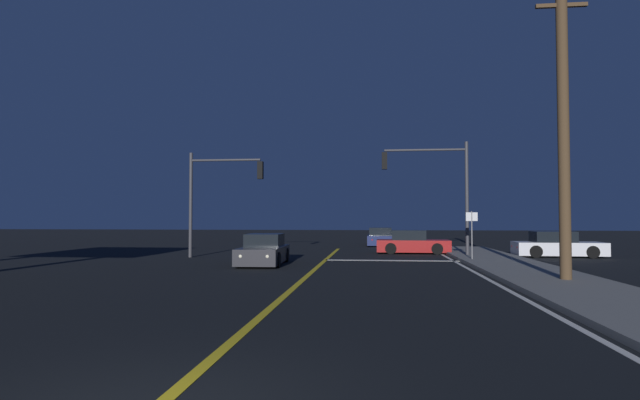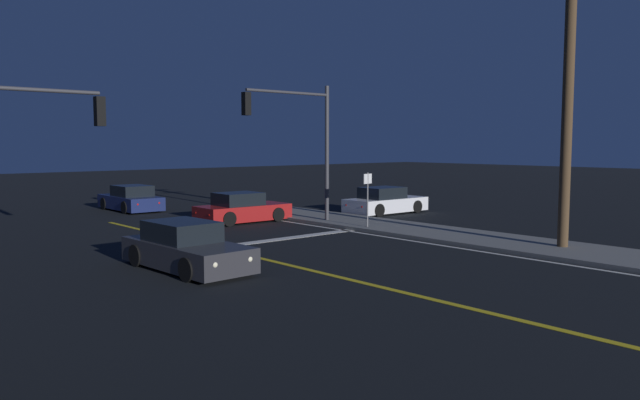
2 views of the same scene
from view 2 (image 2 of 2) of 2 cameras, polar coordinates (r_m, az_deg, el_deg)
The scene contains 12 objects.
sidewalk_right at distance 21.06m, azimuth 23.55°, elevation -4.59°, with size 3.20×37.94×0.15m, color slate.
lane_line_center at distance 14.40m, azimuth 9.73°, elevation -8.93°, with size 0.20×35.84×0.01m, color gold.
lane_line_edge_right at distance 19.44m, azimuth 21.20°, elevation -5.51°, with size 0.16×35.84×0.01m, color silver.
stop_bar at distance 22.95m, azimuth -2.93°, elevation -3.55°, with size 6.36×0.50×0.01m, color silver.
car_following_oncoming_red at distance 27.74m, azimuth -7.27°, elevation -0.86°, with size 4.21×2.01×1.34m.
car_far_approaching_white at distance 31.13m, azimuth 6.06°, elevation -0.18°, with size 4.50×1.99×1.34m.
car_distant_tail_navy at distance 33.79m, azimuth -17.17°, elevation 0.04°, with size 1.98×4.49×1.34m.
car_parked_curb_charcoal at distance 17.66m, azimuth -12.37°, elevation -4.44°, with size 1.98×4.51×1.34m.
traffic_signal_near_right at distance 25.99m, azimuth -1.95°, elevation 6.42°, with size 4.48×0.28×6.02m.
traffic_signal_far_left at distance 19.40m, azimuth -25.96°, elevation 5.11°, with size 3.93×0.28×5.45m.
utility_pole_right at distance 21.54m, azimuth 22.06°, elevation 9.47°, with size 1.86×0.35×10.16m.
street_sign_corner at distance 24.85m, azimuth 4.45°, elevation 0.79°, with size 0.55×0.14×2.36m.
Camera 2 is at (-10.88, 1.78, 3.52)m, focal length 34.43 mm.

